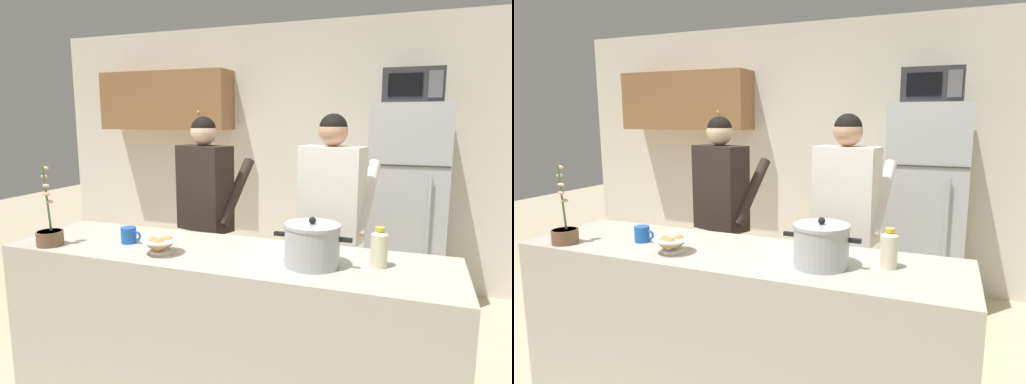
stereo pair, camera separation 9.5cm
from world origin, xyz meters
TOP-DOWN VIEW (x-y plane):
  - back_wall_unit at (-0.23, 2.27)m, footprint 6.00×0.48m
  - kitchen_island at (0.00, 0.00)m, footprint 2.52×0.68m
  - refrigerator at (0.93, 1.85)m, footprint 0.64×0.68m
  - microwave at (0.93, 1.83)m, footprint 0.48×0.37m
  - person_near_pot at (-0.50, 0.80)m, footprint 0.60×0.54m
  - person_by_sink at (0.46, 0.80)m, footprint 0.57×0.49m
  - cooking_pot at (0.52, -0.06)m, footprint 0.40×0.28m
  - coffee_mug at (-0.59, -0.03)m, footprint 0.13×0.09m
  - bread_bowl at (-0.30, -0.15)m, footprint 0.21×0.21m
  - bottle_near_edge at (0.84, 0.04)m, footprint 0.08×0.08m
  - potted_orchid at (-1.00, -0.23)m, footprint 0.15×0.15m

SIDE VIEW (x-z plane):
  - kitchen_island at x=0.00m, z-range 0.00..0.92m
  - refrigerator at x=0.93m, z-range 0.00..1.78m
  - coffee_mug at x=-0.59m, z-range 0.92..1.02m
  - bread_bowl at x=-0.30m, z-range 0.92..1.02m
  - potted_orchid at x=-1.00m, z-range 0.75..1.23m
  - bottle_near_edge at x=0.84m, z-range 0.92..1.12m
  - cooking_pot at x=0.52m, z-range 0.90..1.15m
  - person_near_pot at x=-0.50m, z-range 0.21..1.88m
  - person_by_sink at x=0.46m, z-range 0.21..1.90m
  - back_wall_unit at x=-0.23m, z-range 0.08..2.68m
  - microwave at x=0.93m, z-range 1.78..2.06m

